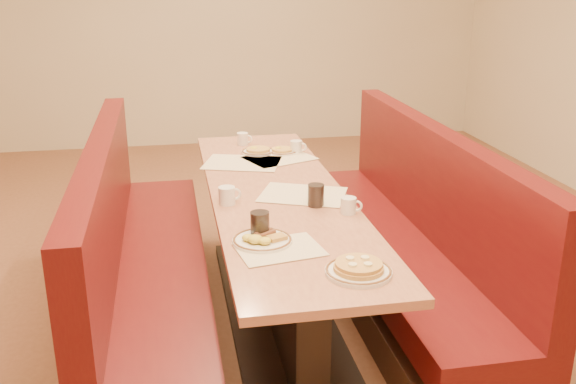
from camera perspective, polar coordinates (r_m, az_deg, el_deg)
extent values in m
plane|color=#9E6647|center=(3.69, -0.85, -11.12)|extent=(8.00, 8.00, 0.00)
cube|color=beige|center=(7.18, -6.62, 15.29)|extent=(6.00, 0.04, 2.80)
cube|color=black|center=(3.67, -0.85, -10.71)|extent=(0.55, 1.88, 0.06)
cube|color=black|center=(3.52, -0.88, -6.12)|extent=(0.15, 1.75, 0.71)
cube|color=tan|center=(3.38, -0.91, -0.36)|extent=(0.70, 2.50, 0.04)
cube|color=#4C3326|center=(3.60, -11.68, -10.52)|extent=(0.55, 2.50, 0.20)
cube|color=#53100E|center=(3.48, -11.97, -6.64)|extent=(0.55, 2.50, 0.16)
cube|color=#53100E|center=(3.35, -16.08, -0.96)|extent=(0.12, 2.50, 0.60)
cube|color=#4C3326|center=(3.80, 9.34, -8.72)|extent=(0.55, 2.50, 0.20)
cube|color=#53100E|center=(3.68, 9.56, -4.99)|extent=(0.55, 2.50, 0.16)
cube|color=#53100E|center=(3.63, 13.08, 0.82)|extent=(0.12, 2.50, 0.60)
cube|color=beige|center=(2.69, -0.78, -5.09)|extent=(0.38, 0.31, 0.00)
cube|color=beige|center=(3.33, 1.32, -0.22)|extent=(0.52, 0.46, 0.00)
cube|color=beige|center=(3.90, -4.09, 2.61)|extent=(0.53, 0.45, 0.00)
cube|color=beige|center=(3.99, -0.77, 3.04)|extent=(0.48, 0.43, 0.00)
cylinder|color=white|center=(2.50, 6.28, -7.08)|extent=(0.26, 0.26, 0.02)
torus|color=brown|center=(2.49, 6.29, -6.91)|extent=(0.26, 0.26, 0.01)
cylinder|color=gold|center=(2.49, 6.30, -6.72)|extent=(0.19, 0.19, 0.02)
cylinder|color=gold|center=(2.48, 6.31, -6.39)|extent=(0.18, 0.18, 0.01)
cylinder|color=#FBE4A4|center=(2.51, 6.86, -5.82)|extent=(0.03, 0.03, 0.01)
cylinder|color=#FBE4A4|center=(2.50, 5.52, -5.89)|extent=(0.03, 0.03, 0.01)
cylinder|color=#FBE4A4|center=(2.45, 5.77, -6.46)|extent=(0.03, 0.03, 0.01)
cylinder|color=#FBE4A4|center=(2.46, 7.13, -6.40)|extent=(0.03, 0.03, 0.01)
cylinder|color=white|center=(2.76, -2.30, -4.37)|extent=(0.26, 0.26, 0.02)
torus|color=brown|center=(2.75, -2.30, -4.21)|extent=(0.25, 0.25, 0.01)
ellipsoid|color=yellow|center=(2.71, -2.94, -4.20)|extent=(0.06, 0.06, 0.04)
ellipsoid|color=yellow|center=(2.70, -2.09, -4.36)|extent=(0.06, 0.06, 0.03)
ellipsoid|color=yellow|center=(2.74, -3.58, -4.08)|extent=(0.05, 0.05, 0.03)
cylinder|color=brown|center=(2.78, -1.90, -3.75)|extent=(0.09, 0.07, 0.02)
cylinder|color=brown|center=(2.80, -2.20, -3.56)|extent=(0.09, 0.07, 0.02)
cube|color=gold|center=(2.75, -1.00, -4.07)|extent=(0.09, 0.08, 0.02)
cylinder|color=white|center=(4.12, -0.52, 3.59)|extent=(0.19, 0.19, 0.01)
torus|color=brown|center=(4.11, -0.52, 3.69)|extent=(0.19, 0.19, 0.01)
cylinder|color=#BE9243|center=(4.11, -0.52, 3.79)|extent=(0.14, 0.14, 0.01)
ellipsoid|color=yellow|center=(4.12, -0.89, 3.92)|extent=(0.04, 0.04, 0.02)
cylinder|color=white|center=(4.11, -2.67, 3.56)|extent=(0.21, 0.21, 0.02)
torus|color=brown|center=(4.11, -2.67, 3.67)|extent=(0.21, 0.21, 0.01)
cylinder|color=#BE9243|center=(4.11, -2.67, 3.79)|extent=(0.15, 0.15, 0.02)
ellipsoid|color=yellow|center=(4.12, -3.08, 3.93)|extent=(0.04, 0.04, 0.02)
cylinder|color=white|center=(3.09, 5.39, -1.21)|extent=(0.07, 0.07, 0.08)
torus|color=white|center=(3.08, 6.13, -1.25)|extent=(0.06, 0.03, 0.06)
cylinder|color=black|center=(3.07, 5.41, -0.60)|extent=(0.06, 0.06, 0.01)
cylinder|color=white|center=(3.21, -5.46, -0.32)|extent=(0.08, 0.08, 0.09)
torus|color=white|center=(3.22, -4.71, -0.21)|extent=(0.07, 0.03, 0.06)
cylinder|color=black|center=(3.20, -5.48, 0.34)|extent=(0.07, 0.07, 0.01)
cylinder|color=white|center=(4.11, 0.73, 4.03)|extent=(0.08, 0.08, 0.08)
torus|color=white|center=(4.10, 1.29, 4.01)|extent=(0.06, 0.03, 0.06)
cylinder|color=black|center=(4.10, 0.73, 4.50)|extent=(0.06, 0.06, 0.01)
cylinder|color=white|center=(4.32, -4.06, 4.74)|extent=(0.08, 0.08, 0.08)
torus|color=white|center=(4.31, -3.55, 4.71)|extent=(0.06, 0.04, 0.06)
cylinder|color=black|center=(4.31, -4.07, 5.19)|extent=(0.06, 0.06, 0.01)
cylinder|color=black|center=(2.80, -2.51, -2.91)|extent=(0.08, 0.08, 0.11)
cylinder|color=silver|center=(2.80, -2.51, -2.89)|extent=(0.08, 0.08, 0.12)
cylinder|color=black|center=(3.17, 2.50, -0.31)|extent=(0.08, 0.08, 0.11)
cylinder|color=silver|center=(3.17, 2.50, -0.29)|extent=(0.08, 0.08, 0.11)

